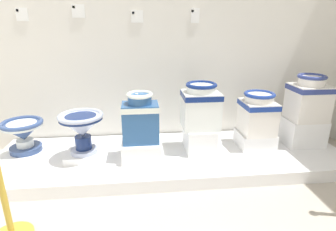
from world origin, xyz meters
name	(u,v)px	position (x,y,z in m)	size (l,w,h in m)	color
wall_back	(166,12)	(2.07, 2.65, 1.47)	(4.33, 0.06, 2.94)	silver
display_platform	(172,158)	(2.07, 2.09, 0.06)	(3.46, 1.02, 0.12)	white
plinth_block_pale_glazed	(27,154)	(0.65, 2.16, 0.15)	(0.36, 0.32, 0.06)	white
antique_toilet_pale_glazed	(23,132)	(0.65, 2.16, 0.38)	(0.38, 0.38, 0.31)	#324878
plinth_block_leftmost	(85,155)	(1.22, 2.05, 0.15)	(0.34, 0.28, 0.06)	white
antique_toilet_leftmost	(82,126)	(1.22, 2.05, 0.46)	(0.41, 0.41, 0.39)	#A8B2CF
plinth_block_rightmost	(142,149)	(1.76, 2.01, 0.21)	(0.37, 0.34, 0.18)	white
antique_toilet_rightmost	(140,117)	(1.76, 2.01, 0.54)	(0.34, 0.25, 0.47)	#2A548A
plinth_block_tall_cobalt	(199,138)	(2.36, 2.14, 0.24)	(0.29, 0.38, 0.24)	white
antique_toilet_tall_cobalt	(201,105)	(2.36, 2.14, 0.60)	(0.36, 0.32, 0.45)	white
plinth_block_slender_white	(255,139)	(2.96, 2.16, 0.20)	(0.36, 0.32, 0.15)	white
antique_toilet_slender_white	(258,112)	(2.96, 2.16, 0.50)	(0.32, 0.35, 0.43)	white
plinth_block_central_ornate	(303,132)	(3.49, 2.16, 0.26)	(0.39, 0.30, 0.28)	white
antique_toilet_central_ornate	(309,98)	(3.49, 2.16, 0.64)	(0.36, 0.32, 0.47)	white
info_placard_first	(22,14)	(0.63, 2.62, 1.44)	(0.11, 0.01, 0.12)	white
info_placard_second	(78,11)	(1.18, 2.62, 1.48)	(0.13, 0.01, 0.13)	white
info_placard_third	(137,16)	(1.76, 2.62, 1.43)	(0.12, 0.01, 0.12)	white
info_placard_fourth	(195,15)	(2.37, 2.62, 1.44)	(0.09, 0.01, 0.15)	white
stanchion_post_near_left	(5,202)	(0.89, 1.18, 0.28)	(0.27, 0.27, 0.99)	gold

